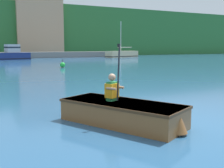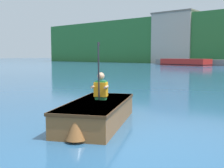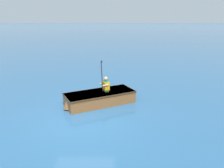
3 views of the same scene
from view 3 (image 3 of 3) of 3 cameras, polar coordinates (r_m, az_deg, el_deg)
The scene contains 3 objects.
ground_plane at distance 7.96m, azimuth -8.24°, elevation -8.87°, with size 300.00×300.00×0.00m, color #28567F.
rowboat_foreground at distance 9.05m, azimuth -3.44°, elevation -3.50°, with size 2.29×3.06×0.50m.
person_paddler at distance 9.01m, azimuth -1.64°, elevation -0.16°, with size 0.43×0.43×1.30m.
Camera 3 is at (7.09, 1.11, 3.44)m, focal length 35.00 mm.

